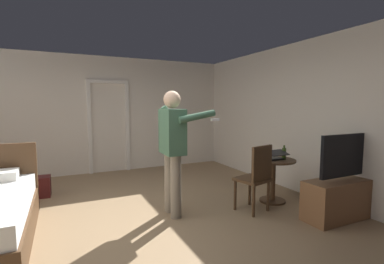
{
  "coord_description": "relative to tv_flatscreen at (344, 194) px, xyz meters",
  "views": [
    {
      "loc": [
        -0.83,
        -3.45,
        1.57
      ],
      "look_at": [
        0.98,
        0.35,
        1.15
      ],
      "focal_mm": 25.79,
      "sensor_mm": 36.0,
      "label": 1
    }
  ],
  "objects": [
    {
      "name": "person_blue_shirt",
      "position": [
        -2.1,
        1.11,
        0.69
      ],
      "size": [
        0.71,
        0.61,
        1.76
      ],
      "color": "gray",
      "rests_on": "ground_plane"
    },
    {
      "name": "bottle_on_table",
      "position": [
        -0.32,
        0.83,
        0.46
      ],
      "size": [
        0.06,
        0.06,
        0.22
      ],
      "color": "#3B521C",
      "rests_on": "side_table"
    },
    {
      "name": "wall_right",
      "position": [
        0.36,
        1.0,
        1.0
      ],
      "size": [
        0.12,
        6.54,
        2.67
      ],
      "primitive_type": "cube",
      "color": "silver",
      "rests_on": "ground_plane"
    },
    {
      "name": "tv_flatscreen",
      "position": [
        0.0,
        0.0,
        0.0
      ],
      "size": [
        1.25,
        0.4,
        1.17
      ],
      "color": "brown",
      "rests_on": "ground_plane"
    },
    {
      "name": "wooden_chair",
      "position": [
        -0.99,
        0.68,
        0.21
      ],
      "size": [
        0.51,
        0.51,
        0.99
      ],
      "color": "#4C331E",
      "rests_on": "ground_plane"
    },
    {
      "name": "doorway_frame",
      "position": [
        -2.51,
        4.13,
        0.88
      ],
      "size": [
        0.93,
        0.08,
        2.13
      ],
      "color": "white",
      "rests_on": "ground_plane"
    },
    {
      "name": "ground_plane",
      "position": [
        -2.68,
        1.0,
        -0.34
      ],
      "size": [
        6.93,
        6.93,
        0.0
      ],
      "primitive_type": "plane",
      "color": "#997A56"
    },
    {
      "name": "suitcase_dark",
      "position": [
        -4.02,
        2.8,
        -0.16
      ],
      "size": [
        0.62,
        0.32,
        0.35
      ],
      "primitive_type": "cube",
      "rotation": [
        0.0,
        0.0,
        -0.04
      ],
      "color": "#4C1919",
      "rests_on": "ground_plane"
    },
    {
      "name": "side_table",
      "position": [
        -0.46,
        0.91,
        0.14
      ],
      "size": [
        0.69,
        0.69,
        0.7
      ],
      "color": "#4C331E",
      "rests_on": "ground_plane"
    },
    {
      "name": "wall_back",
      "position": [
        -2.68,
        4.21,
        1.0
      ],
      "size": [
        6.21,
        0.12,
        2.67
      ],
      "primitive_type": "cube",
      "color": "silver",
      "rests_on": "ground_plane"
    },
    {
      "name": "laptop",
      "position": [
        -0.49,
        0.87,
        0.41
      ],
      "size": [
        0.32,
        0.33,
        0.16
      ],
      "color": "black",
      "rests_on": "side_table"
    }
  ]
}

